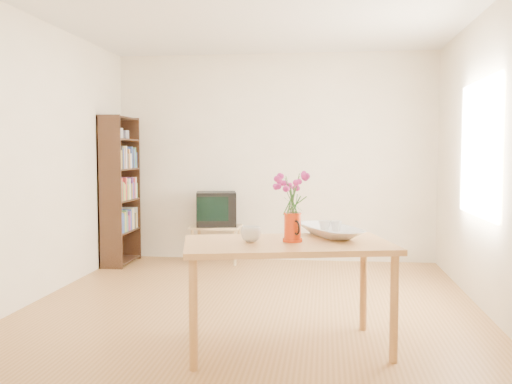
# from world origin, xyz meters

# --- Properties ---
(room) EXTENTS (4.50, 4.50, 4.50)m
(room) POSITION_xyz_m (0.03, 0.00, 1.30)
(room) COLOR olive
(room) RESTS_ON ground
(table) EXTENTS (1.56, 1.10, 0.75)m
(table) POSITION_xyz_m (0.38, -1.02, 0.67)
(table) COLOR #AB713A
(table) RESTS_ON ground
(tv_stand) EXTENTS (0.60, 0.45, 0.46)m
(tv_stand) POSITION_xyz_m (-0.70, 1.97, 0.39)
(tv_stand) COLOR tan
(tv_stand) RESTS_ON ground
(bookshelf) EXTENTS (0.28, 0.70, 1.80)m
(bookshelf) POSITION_xyz_m (-1.85, 1.75, 0.84)
(bookshelf) COLOR black
(bookshelf) RESTS_ON ground
(pitcher) EXTENTS (0.14, 0.20, 0.21)m
(pitcher) POSITION_xyz_m (0.42, -1.01, 0.84)
(pitcher) COLOR red
(pitcher) RESTS_ON table
(flowers) EXTENTS (0.23, 0.23, 0.33)m
(flowers) POSITION_xyz_m (0.41, -1.01, 1.11)
(flowers) COLOR #CA2F90
(flowers) RESTS_ON pitcher
(mug) EXTENTS (0.16, 0.16, 0.11)m
(mug) POSITION_xyz_m (0.13, -1.06, 0.80)
(mug) COLOR white
(mug) RESTS_ON table
(bowl) EXTENTS (0.62, 0.62, 0.44)m
(bowl) POSITION_xyz_m (0.67, -0.73, 0.97)
(bowl) COLOR white
(bowl) RESTS_ON table
(teacup_a) EXTENTS (0.10, 0.10, 0.07)m
(teacup_a) POSITION_xyz_m (0.63, -0.73, 0.93)
(teacup_a) COLOR white
(teacup_a) RESTS_ON bowl
(teacup_b) EXTENTS (0.08, 0.08, 0.07)m
(teacup_b) POSITION_xyz_m (0.72, -0.71, 0.93)
(teacup_b) COLOR white
(teacup_b) RESTS_ON bowl
(television) EXTENTS (0.56, 0.53, 0.42)m
(television) POSITION_xyz_m (-0.70, 1.98, 0.67)
(television) COLOR black
(television) RESTS_ON tv_stand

